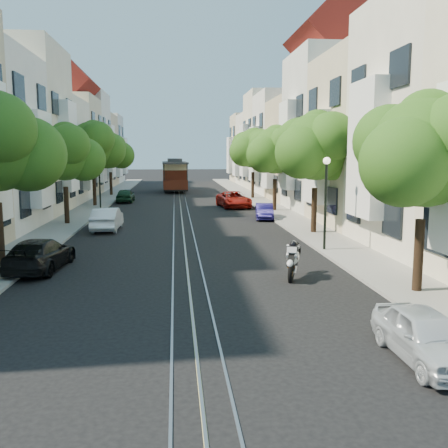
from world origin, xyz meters
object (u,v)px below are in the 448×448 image
object	(u,v)px
tree_e_c	(276,151)
sportbike_rider	(293,258)
tree_e_a	(426,155)
lamp_east	(326,189)
tree_w_d	(111,152)
parked_car_e_far	(234,199)
parked_car_w_mid	(107,219)
lamp_west	(99,174)
cable_car	(175,174)
parked_car_e_mid	(264,211)
parked_car_e_near	(426,336)
tree_w_b	(65,154)
tree_w_c	(94,146)
parked_car_w_far	(125,195)
parked_car_w_near	(40,254)
tree_e_b	(317,148)
tree_e_d	(254,149)

from	to	relation	value
tree_e_c	sportbike_rider	world-z (taller)	tree_e_c
tree_e_a	lamp_east	xyz separation A→B (m)	(-0.96, 7.02, -1.55)
tree_e_a	tree_w_d	distance (m)	41.57
parked_car_e_far	parked_car_w_mid	xyz separation A→B (m)	(-8.80, -11.63, -0.00)
lamp_east	lamp_west	xyz separation A→B (m)	(-12.60, 18.00, 0.00)
cable_car	parked_car_e_mid	size ratio (longest dim) A/B	2.84
parked_car_e_near	parked_car_e_far	bearing A→B (deg)	90.78
tree_e_c	parked_car_e_near	size ratio (longest dim) A/B	1.96
tree_w_b	parked_car_e_far	size ratio (longest dim) A/B	1.30
tree_w_d	parked_car_e_near	world-z (taller)	tree_w_d
tree_w_d	parked_car_e_mid	bearing A→B (deg)	-58.04
cable_car	parked_car_e_mid	bearing A→B (deg)	-78.29
tree_w_c	parked_car_w_far	xyz separation A→B (m)	(2.15, 3.63, -4.43)
parked_car_e_far	parked_car_w_near	bearing A→B (deg)	-121.75
tree_w_d	parked_car_w_near	distance (m)	34.75
tree_w_d	parked_car_e_far	distance (m)	17.66
tree_w_b	lamp_east	world-z (taller)	tree_w_b
tree_e_a	lamp_west	world-z (taller)	tree_e_a
sportbike_rider	parked_car_e_mid	distance (m)	16.30
lamp_east	parked_car_e_mid	bearing A→B (deg)	93.47
tree_e_c	cable_car	distance (m)	23.12
parked_car_e_mid	parked_car_w_mid	distance (m)	10.77
tree_w_d	lamp_west	distance (m)	14.11
parked_car_e_far	parked_car_w_near	world-z (taller)	parked_car_e_far
parked_car_w_near	tree_e_a	bearing A→B (deg)	166.07
cable_car	parked_car_w_mid	size ratio (longest dim) A/B	2.29
parked_car_w_far	sportbike_rider	bearing A→B (deg)	107.07
cable_car	parked_car_w_near	world-z (taller)	cable_car
tree_e_b	parked_car_e_mid	size ratio (longest dim) A/B	2.05
tree_w_d	parked_car_e_near	distance (m)	45.77
tree_e_a	parked_car_w_mid	world-z (taller)	tree_e_a
tree_w_d	lamp_west	world-z (taller)	tree_w_d
tree_e_a	lamp_west	size ratio (longest dim) A/B	1.51
tree_e_d	tree_w_c	bearing A→B (deg)	-157.38
tree_w_b	sportbike_rider	xyz separation A→B (m)	(10.87, -14.61, -3.65)
lamp_east	parked_car_e_near	distance (m)	12.30
tree_w_c	parked_car_w_far	world-z (taller)	tree_w_c
lamp_west	parked_car_e_mid	xyz separation A→B (m)	(11.90, -6.44, -2.31)
tree_e_a	tree_e_b	bearing A→B (deg)	90.00
sportbike_rider	cable_car	size ratio (longest dim) A/B	0.21
parked_car_e_far	tree_e_c	bearing A→B (deg)	-55.43
tree_e_b	tree_w_d	bearing A→B (deg)	118.07
tree_w_d	parked_car_w_mid	distance (m)	24.88
tree_e_c	tree_e_a	bearing A→B (deg)	-90.00
parked_car_w_far	lamp_west	bearing A→B (deg)	79.26
tree_w_c	cable_car	distance (m)	18.18
tree_w_b	parked_car_e_far	xyz separation A→B (m)	(11.54, 9.22, -3.73)
tree_e_a	tree_w_d	xyz separation A→B (m)	(-14.40, 39.00, 0.20)
parked_car_w_mid	parked_car_w_near	bearing A→B (deg)	84.09
parked_car_w_mid	cable_car	bearing A→B (deg)	-96.58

